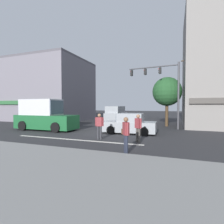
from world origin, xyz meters
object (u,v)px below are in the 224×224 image
(utility_pole_near_left, at_px, (56,90))
(box_truck_parked_curbside, at_px, (45,116))
(pedestrian_foreground_with_bag, at_px, (126,133))
(sedan_crossing_rightbound, at_px, (130,124))
(traffic_light_mast, at_px, (164,83))
(van_approaching_near, at_px, (116,114))
(pedestrian_mid_crossing, at_px, (99,125))
(utility_pole_far_right, at_px, (187,90))
(street_tree, at_px, (167,92))
(pedestrian_far_side, at_px, (138,127))

(utility_pole_near_left, relative_size, box_truck_parked_curbside, 1.44)
(pedestrian_foreground_with_bag, bearing_deg, sedan_crossing_rightbound, 102.81)
(box_truck_parked_curbside, bearing_deg, sedan_crossing_rightbound, 5.29)
(traffic_light_mast, distance_m, van_approaching_near, 9.15)
(traffic_light_mast, xyz_separation_m, van_approaching_near, (-6.67, 5.33, -3.30))
(utility_pole_near_left, relative_size, pedestrian_mid_crossing, 4.85)
(utility_pole_far_right, bearing_deg, street_tree, -145.15)
(pedestrian_foreground_with_bag, bearing_deg, pedestrian_mid_crossing, 133.67)
(street_tree, bearing_deg, pedestrian_foreground_with_bag, -95.82)
(pedestrian_foreground_with_bag, height_order, pedestrian_far_side, same)
(sedan_crossing_rightbound, bearing_deg, utility_pole_far_right, 58.55)
(utility_pole_near_left, bearing_deg, street_tree, 2.73)
(utility_pole_far_right, height_order, traffic_light_mast, utility_pole_far_right)
(street_tree, bearing_deg, box_truck_parked_curbside, -146.62)
(sedan_crossing_rightbound, bearing_deg, pedestrian_far_side, -67.18)
(utility_pole_far_right, bearing_deg, traffic_light_mast, -123.68)
(street_tree, distance_m, traffic_light_mast, 2.05)
(street_tree, height_order, utility_pole_near_left, utility_pole_near_left)
(utility_pole_far_right, distance_m, van_approaching_near, 9.57)
(traffic_light_mast, height_order, pedestrian_far_side, traffic_light_mast)
(traffic_light_mast, bearing_deg, box_truck_parked_curbside, -154.47)
(van_approaching_near, distance_m, pedestrian_mid_crossing, 12.86)
(street_tree, relative_size, pedestrian_foreground_with_bag, 3.10)
(utility_pole_far_right, relative_size, pedestrian_far_side, 4.48)
(box_truck_parked_curbside, height_order, sedan_crossing_rightbound, box_truck_parked_curbside)
(street_tree, xyz_separation_m, utility_pole_far_right, (2.05, 1.43, 0.24))
(box_truck_parked_curbside, bearing_deg, utility_pole_far_right, 33.63)
(street_tree, xyz_separation_m, box_truck_parked_curbside, (-10.18, -6.71, -2.39))
(pedestrian_far_side, bearing_deg, van_approaching_near, 114.42)
(utility_pole_near_left, xyz_separation_m, utility_pole_far_right, (15.64, 2.08, -0.31))
(pedestrian_foreground_with_bag, bearing_deg, box_truck_parked_curbside, 150.98)
(pedestrian_mid_crossing, bearing_deg, utility_pole_near_left, 139.56)
(street_tree, distance_m, pedestrian_mid_crossing, 10.16)
(van_approaching_near, xyz_separation_m, pedestrian_far_side, (5.70, -12.55, -0.06))
(sedan_crossing_rightbound, bearing_deg, utility_pole_near_left, 154.27)
(pedestrian_foreground_with_bag, distance_m, pedestrian_mid_crossing, 3.63)
(traffic_light_mast, distance_m, box_truck_parked_curbside, 11.49)
(pedestrian_foreground_with_bag, xyz_separation_m, pedestrian_far_side, (0.03, 2.54, -0.00))
(van_approaching_near, height_order, box_truck_parked_curbside, box_truck_parked_curbside)
(van_approaching_near, relative_size, sedan_crossing_rightbound, 1.11)
(sedan_crossing_rightbound, height_order, pedestrian_foreground_with_bag, pedestrian_foreground_with_bag)
(utility_pole_near_left, xyz_separation_m, pedestrian_foreground_with_bag, (12.39, -11.05, -3.24))
(traffic_light_mast, relative_size, pedestrian_far_side, 3.71)
(pedestrian_mid_crossing, height_order, pedestrian_far_side, same)
(van_approaching_near, bearing_deg, street_tree, -26.33)
(utility_pole_near_left, xyz_separation_m, traffic_light_mast, (13.40, -1.29, 0.10))
(pedestrian_far_side, bearing_deg, utility_pole_far_right, 73.12)
(utility_pole_far_right, height_order, box_truck_parked_curbside, utility_pole_far_right)
(utility_pole_near_left, relative_size, pedestrian_far_side, 4.85)
(box_truck_parked_curbside, distance_m, pedestrian_mid_crossing, 6.91)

